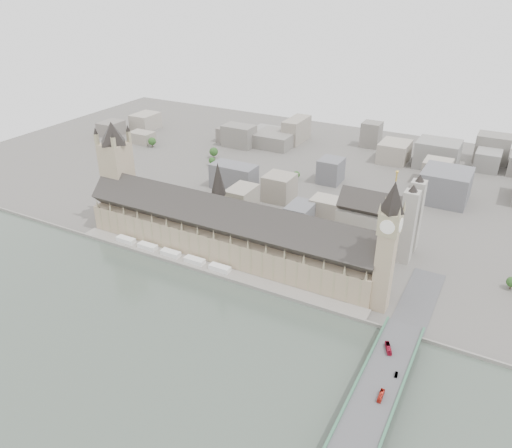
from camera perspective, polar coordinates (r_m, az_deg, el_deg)
The scene contains 16 objects.
ground at distance 421.62m, azimuth -4.78°, elevation -4.70°, with size 900.00×900.00×0.00m, color #595651.
river_thames at distance 327.21m, azimuth -21.40°, elevation -17.98°, with size 600.00×600.00×0.00m, color #404C41.
embankment_wall at distance 410.40m, azimuth -5.92°, elevation -5.49°, with size 600.00×1.50×3.00m, color gray.
river_terrace at distance 415.85m, azimuth -5.35°, elevation -5.06°, with size 270.00×15.00×2.00m, color gray.
terrace_tents at distance 435.35m, azimuth -9.74°, elevation -3.30°, with size 118.00×7.00×4.00m.
palace_of_westminster at distance 424.56m, azimuth -3.46°, elevation -0.86°, with size 265.00×40.73×55.44m.
elizabeth_tower at distance 351.89m, azimuth 14.85°, elevation -1.59°, with size 17.00×17.00×107.50m.
victoria_tower at distance 485.93m, azimuth -15.60°, elevation 6.10°, with size 30.00×30.00×100.00m.
central_tower at distance 418.99m, azimuth -4.32°, elevation 4.05°, with size 13.00×13.00×48.00m.
westminster_bridge at distance 304.23m, azimuth 13.25°, elevation -19.30°, with size 25.00×325.00×10.25m, color #474749.
westminster_abbey at distance 447.76m, azimuth 13.92°, elevation 0.24°, with size 68.00×36.00×64.00m.
city_skyline_inland at distance 612.46m, azimuth 7.72°, elevation 7.61°, with size 720.00×360.00×38.00m, color gray, non-canonical shape.
park_trees at distance 466.69m, azimuth -1.88°, elevation -0.18°, with size 110.00×30.00×15.00m, color #1D4418, non-canonical shape.
red_bus_north at distance 329.92m, azimuth 14.88°, elevation -13.55°, with size 2.64×11.27×3.14m, color maroon.
red_bus_south at distance 299.91m, azimuth 14.08°, elevation -18.49°, with size 2.28×9.76×2.72m, color red.
car_silver at distance 314.91m, azimuth 15.73°, elevation -16.22°, with size 1.63×4.68×1.54m, color gray.
Camera 1 is at (200.39, -296.75, 222.60)m, focal length 35.00 mm.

